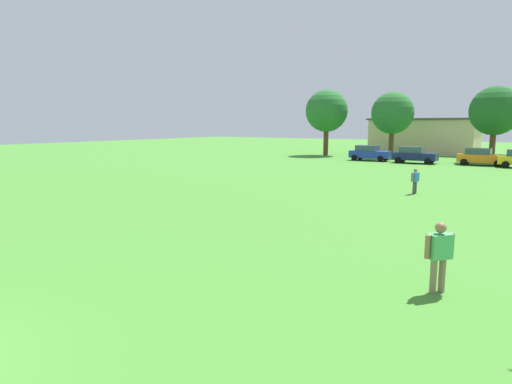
# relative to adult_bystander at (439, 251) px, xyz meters

# --- Properties ---
(ground_plane) EXTENTS (160.00, 160.00, 0.00)m
(ground_plane) POSITION_rel_adult_bystander_xyz_m (-6.63, 20.85, -1.02)
(ground_plane) COLOR #42842D
(adult_bystander) EXTENTS (0.60, 0.67, 1.72)m
(adult_bystander) POSITION_rel_adult_bystander_xyz_m (0.00, 0.00, 0.00)
(adult_bystander) COLOR #8C7259
(adult_bystander) RESTS_ON ground
(bystander_near_trees) EXTENTS (0.37, 0.69, 1.48)m
(bystander_near_trees) POSITION_rel_adult_bystander_xyz_m (-4.33, 15.38, -0.15)
(bystander_near_trees) COLOR #4C4C51
(bystander_near_trees) RESTS_ON ground
(parked_car_blue_0) EXTENTS (4.30, 2.02, 1.68)m
(parked_car_blue_0) POSITION_rel_adult_bystander_xyz_m (-14.51, 36.84, -0.17)
(parked_car_blue_0) COLOR #1E38AD
(parked_car_blue_0) RESTS_ON ground
(parked_car_navy_1) EXTENTS (4.30, 2.02, 1.68)m
(parked_car_navy_1) POSITION_rel_adult_bystander_xyz_m (-9.54, 36.18, -0.17)
(parked_car_navy_1) COLOR #141E4C
(parked_car_navy_1) RESTS_ON ground
(parked_car_orange_2) EXTENTS (4.30, 2.02, 1.68)m
(parked_car_orange_2) POSITION_rel_adult_bystander_xyz_m (-3.47, 37.29, -0.17)
(parked_car_orange_2) COLOR orange
(parked_car_orange_2) RESTS_ON ground
(tree_far_left) EXTENTS (5.34, 5.34, 8.33)m
(tree_far_left) POSITION_rel_adult_bystander_xyz_m (-22.08, 41.95, 4.60)
(tree_far_left) COLOR brown
(tree_far_left) RESTS_ON ground
(tree_center) EXTENTS (5.03, 5.03, 7.83)m
(tree_center) POSITION_rel_adult_bystander_xyz_m (-14.11, 43.43, 4.26)
(tree_center) COLOR brown
(tree_center) RESTS_ON ground
(tree_far_right) EXTENTS (5.06, 5.06, 7.88)m
(tree_far_right) POSITION_rel_adult_bystander_xyz_m (-2.98, 41.63, 4.30)
(tree_far_right) COLOR brown
(tree_far_right) RESTS_ON ground
(house_left) EXTENTS (13.75, 8.32, 4.75)m
(house_left) POSITION_rel_adult_bystander_xyz_m (-12.37, 52.93, 1.36)
(house_left) COLOR beige
(house_left) RESTS_ON ground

